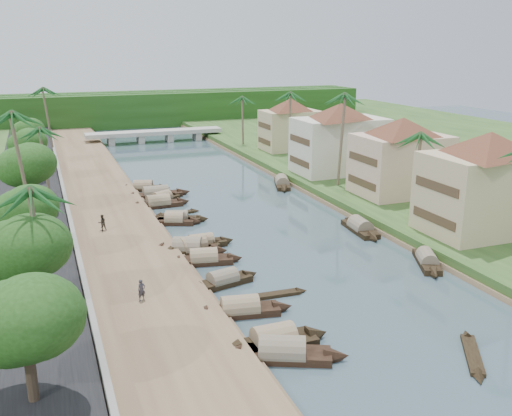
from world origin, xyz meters
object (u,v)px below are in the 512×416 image
object	(u,v)px
sampan_0	(282,353)
person_near	(142,290)
building_near	(486,182)
sampan_1	(274,342)
bridge	(155,134)

from	to	relation	value
sampan_0	person_near	xyz separation A→B (m)	(-7.18, 10.31, 1.23)
sampan_0	building_near	bearing A→B (deg)	50.24
sampan_1	sampan_0	bearing A→B (deg)	-92.87
building_near	person_near	distance (m)	35.73
building_near	sampan_0	bearing A→B (deg)	-154.09
sampan_1	building_near	bearing A→B (deg)	22.50
sampan_1	bridge	bearing A→B (deg)	83.15
bridge	sampan_1	size ratio (longest dim) A/B	3.38
building_near	sampan_1	world-z (taller)	building_near
building_near	sampan_1	distance (m)	31.10
bridge	sampan_0	size ratio (longest dim) A/B	3.19
building_near	sampan_0	size ratio (longest dim) A/B	1.69
sampan_0	sampan_1	world-z (taller)	sampan_1
sampan_0	sampan_1	distance (m)	1.53
bridge	sampan_1	world-z (taller)	bridge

